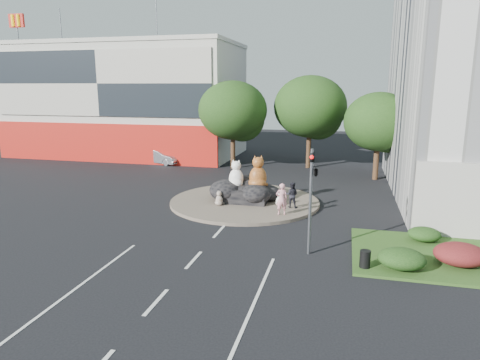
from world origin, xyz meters
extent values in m
plane|color=black|center=(0.00, 0.00, 0.00)|extent=(120.00, 120.00, 0.00)
cylinder|color=brown|center=(0.00, 10.00, 0.10)|extent=(10.00, 10.00, 0.20)
cube|color=#B8B7A6|center=(-18.00, 28.00, 6.00)|extent=(25.00, 12.00, 12.00)
cube|color=#B51A10|center=(-18.00, 21.95, 2.00)|extent=(25.00, 0.30, 4.00)
cube|color=#B2AD9E|center=(-18.00, 21.90, 8.00)|extent=(24.00, 0.15, 6.50)
cube|color=#B8B7A6|center=(-18.00, 28.00, 12.20)|extent=(25.20, 12.20, 0.40)
cylinder|color=#595B60|center=(-26.00, 28.00, 14.40)|extent=(0.10, 0.10, 4.00)
cylinder|color=#595B60|center=(-15.00, 30.00, 14.90)|extent=(0.10, 0.10, 5.00)
cube|color=#B51A10|center=(-28.50, 24.00, 14.60)|extent=(1.80, 0.25, 1.40)
cube|color=#2A4F1A|center=(12.00, 3.00, 0.06)|extent=(10.00, 6.00, 0.12)
cylinder|color=#382314|center=(-4.00, 22.00, 1.87)|extent=(0.44, 0.44, 3.74)
ellipsoid|color=black|center=(-4.00, 22.00, 5.53)|extent=(6.46, 6.46, 5.49)
sphere|color=black|center=(-3.20, 22.50, 4.68)|extent=(4.25, 4.25, 4.25)
sphere|color=black|center=(-4.70, 21.70, 4.93)|extent=(3.74, 3.74, 3.74)
cylinder|color=#382314|center=(3.00, 24.00, 1.98)|extent=(0.44, 0.44, 3.96)
ellipsoid|color=black|center=(3.00, 24.00, 5.85)|extent=(6.84, 6.84, 5.81)
sphere|color=black|center=(3.80, 24.50, 4.95)|extent=(4.50, 4.50, 4.50)
sphere|color=black|center=(2.30, 23.70, 5.22)|extent=(3.96, 3.96, 3.96)
cylinder|color=#382314|center=(9.00, 20.00, 1.65)|extent=(0.44, 0.44, 3.30)
ellipsoid|color=black|center=(9.00, 20.00, 4.88)|extent=(5.70, 5.70, 4.84)
sphere|color=black|center=(9.80, 20.50, 4.12)|extent=(3.75, 3.75, 3.75)
sphere|color=black|center=(8.30, 19.70, 4.35)|extent=(3.30, 3.30, 3.30)
ellipsoid|color=black|center=(9.00, 1.00, 0.57)|extent=(2.00, 1.60, 0.90)
ellipsoid|color=#521617|center=(11.50, 2.00, 0.61)|extent=(2.20, 1.76, 0.99)
ellipsoid|color=black|center=(10.50, 4.80, 0.48)|extent=(1.60, 1.28, 0.72)
cylinder|color=#595B60|center=(5.00, 2.00, 2.50)|extent=(0.14, 0.14, 5.00)
imported|color=black|center=(5.00, 2.00, 4.20)|extent=(0.21, 0.26, 1.30)
imported|color=black|center=(5.20, 2.00, 4.00)|extent=(0.26, 1.24, 0.50)
sphere|color=red|center=(5.00, 1.82, 4.65)|extent=(0.18, 0.18, 0.18)
cylinder|color=#595B60|center=(13.00, 8.00, 4.00)|extent=(0.18, 0.18, 8.00)
cylinder|color=#595B60|center=(12.00, 8.00, 8.00)|extent=(2.00, 0.12, 0.12)
cube|color=silver|center=(11.00, 8.00, 7.90)|extent=(0.50, 0.22, 0.12)
imported|color=pink|center=(2.90, 7.36, 1.16)|extent=(0.80, 0.64, 1.91)
imported|color=black|center=(3.31, 9.00, 1.02)|extent=(0.84, 0.68, 1.64)
imported|color=#B1B3BA|center=(-11.78, 22.48, 0.73)|extent=(4.71, 2.65, 1.47)
cylinder|color=black|center=(7.50, 0.79, 0.50)|extent=(0.46, 0.46, 0.76)
camera|label=1|loc=(6.44, -17.14, 7.73)|focal=32.00mm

